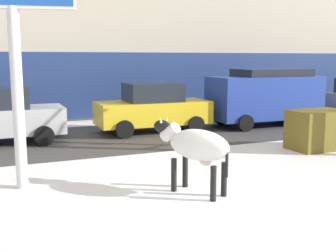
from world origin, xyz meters
TOP-DOWN VIEW (x-y plane):
  - ground_plane at (0.00, 0.00)m, footprint 120.00×120.00m
  - road_strip at (0.00, 7.99)m, footprint 60.00×5.60m
  - cow_holstein at (-0.37, 1.37)m, footprint 1.24×1.87m
  - car_yellow_sedan at (1.43, 8.50)m, footprint 4.24×2.06m
  - car_blue_van at (6.24, 8.12)m, footprint 4.64×2.20m
  - pedestrian_near_billboard at (7.22, 11.28)m, footprint 0.36×0.24m
  - pedestrian_by_cars at (2.96, 11.28)m, footprint 0.36×0.24m
  - dumpster at (4.96, 3.69)m, footprint 1.71×1.12m

SIDE VIEW (x-z plane):
  - ground_plane at x=0.00m, z-range 0.00..0.00m
  - road_strip at x=0.00m, z-range 0.00..0.01m
  - dumpster at x=4.96m, z-range 0.00..1.20m
  - pedestrian_near_billboard at x=7.22m, z-range 0.01..1.74m
  - pedestrian_by_cars at x=2.96m, z-range 0.01..1.74m
  - car_yellow_sedan at x=1.43m, z-range -0.01..1.83m
  - cow_holstein at x=-0.37m, z-range 0.23..1.77m
  - car_blue_van at x=6.24m, z-range 0.08..2.40m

